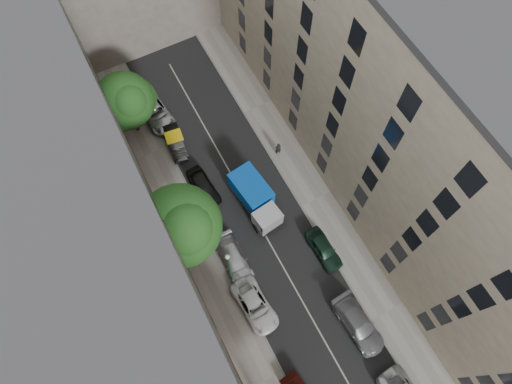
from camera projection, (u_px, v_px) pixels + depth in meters
ground at (260, 227)px, 39.18m from camera, size 120.00×120.00×0.00m
road_surface at (260, 227)px, 39.17m from camera, size 8.00×44.00×0.02m
sidewalk_left at (202, 255)px, 38.06m from camera, size 3.00×44.00×0.15m
sidewalk_right at (316, 199)px, 40.16m from camera, size 3.00×44.00×0.15m
building_left at (104, 250)px, 27.96m from camera, size 8.00×44.00×20.00m
building_right at (399, 110)px, 32.15m from camera, size 8.00×44.00×20.00m
tarp_truck at (255, 198)px, 38.69m from camera, size 2.95×5.97×2.64m
car_left_2 at (255, 305)px, 35.78m from camera, size 2.49×4.94×1.34m
car_left_3 at (234, 259)px, 37.29m from camera, size 1.96×4.73×1.37m
car_left_4 at (204, 187)px, 39.96m from camera, size 1.99×4.25×1.41m
car_left_5 at (176, 142)px, 41.87m from camera, size 1.84×4.06×1.29m
car_left_6 at (155, 112)px, 43.12m from camera, size 2.93×5.49×1.47m
car_right_1 at (358, 324)px, 35.12m from camera, size 2.45×5.22×1.47m
car_right_2 at (324, 249)px, 37.65m from camera, size 1.75×4.06×1.37m
tree_mid at (182, 228)px, 31.77m from camera, size 6.15×6.00×10.22m
tree_far at (127, 102)px, 39.01m from camera, size 5.31×5.04×7.03m
lamp_post at (229, 266)px, 33.60m from camera, size 0.36×0.36×6.38m
pedestrian at (278, 149)px, 41.25m from camera, size 0.62×0.44×1.61m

